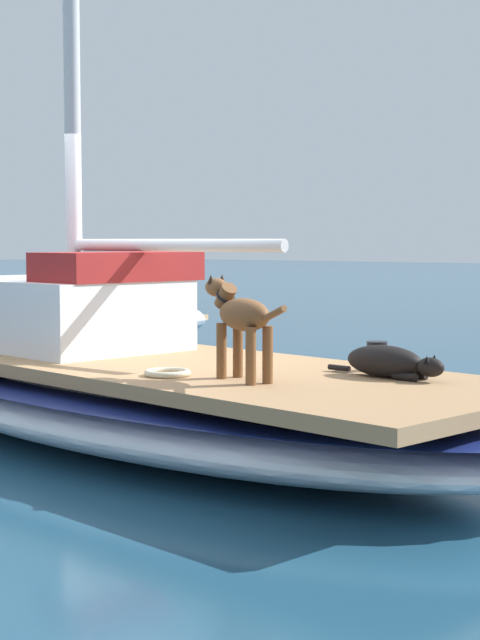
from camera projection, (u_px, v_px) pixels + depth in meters
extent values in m
plane|color=navy|center=(141.00, 439.00, 8.20)|extent=(120.00, 120.00, 0.00)
ellipsoid|color=white|center=(141.00, 404.00, 8.18)|extent=(3.52, 7.49, 0.56)
ellipsoid|color=navy|center=(141.00, 382.00, 8.17)|extent=(3.54, 7.53, 0.08)
cube|color=#A37A51|center=(141.00, 364.00, 8.15)|extent=(3.00, 6.85, 0.10)
cylinder|color=silver|center=(171.00, 245.00, 8.06)|extent=(0.10, 2.20, 0.10)
cube|color=silver|center=(55.00, 313.00, 8.98)|extent=(1.71, 2.38, 0.60)
cube|color=maroon|center=(118.00, 267.00, 8.48)|extent=(1.42, 0.89, 0.24)
ellipsoid|color=black|center=(384.00, 361.00, 6.98)|extent=(0.32, 0.62, 0.22)
ellipsoid|color=black|center=(430.00, 367.00, 6.73)|extent=(0.15, 0.21, 0.13)
cone|color=black|center=(434.00, 358.00, 6.76)|extent=(0.05, 0.05, 0.05)
cone|color=black|center=(427.00, 360.00, 6.69)|extent=(0.05, 0.05, 0.05)
cylinder|color=black|center=(415.00, 375.00, 6.89)|extent=(0.07, 0.18, 0.06)
cylinder|color=black|center=(405.00, 376.00, 6.80)|extent=(0.07, 0.18, 0.06)
cylinder|color=black|center=(339.00, 368.00, 7.25)|extent=(0.06, 0.18, 0.04)
ellipsoid|color=brown|center=(244.00, 315.00, 6.76)|extent=(0.39, 0.56, 0.22)
cylinder|color=brown|center=(221.00, 351.00, 6.90)|extent=(0.07, 0.07, 0.38)
cylinder|color=brown|center=(238.00, 350.00, 6.97)|extent=(0.07, 0.07, 0.38)
cylinder|color=brown|center=(251.00, 356.00, 6.59)|extent=(0.07, 0.07, 0.38)
cylinder|color=brown|center=(268.00, 355.00, 6.66)|extent=(0.07, 0.07, 0.38)
cylinder|color=brown|center=(226.00, 296.00, 6.95)|extent=(0.17, 0.21, 0.19)
ellipsoid|color=brown|center=(217.00, 287.00, 7.04)|extent=(0.20, 0.25, 0.13)
cone|color=black|center=(211.00, 279.00, 7.01)|extent=(0.05, 0.05, 0.06)
cone|color=black|center=(222.00, 279.00, 7.06)|extent=(0.05, 0.05, 0.06)
torus|color=black|center=(226.00, 296.00, 6.95)|extent=(0.17, 0.16, 0.10)
cylinder|color=brown|center=(275.00, 313.00, 6.45)|extent=(0.12, 0.22, 0.12)
cylinder|color=#B7B7BC|center=(377.00, 365.00, 7.35)|extent=(0.16, 0.16, 0.08)
cylinder|color=#B7B7BC|center=(377.00, 352.00, 7.34)|extent=(0.13, 0.13, 0.10)
cylinder|color=black|center=(377.00, 343.00, 7.34)|extent=(0.15, 0.15, 0.03)
torus|color=beige|center=(167.00, 373.00, 7.05)|extent=(0.32, 0.32, 0.04)
ellipsoid|color=#B2B7C1|center=(12.00, 314.00, 15.41)|extent=(3.85, 6.71, 0.95)
cube|color=tan|center=(12.00, 316.00, 15.41)|extent=(3.25, 5.98, 0.08)
cube|color=maroon|center=(76.00, 303.00, 14.99)|extent=(1.59, 2.13, 0.36)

